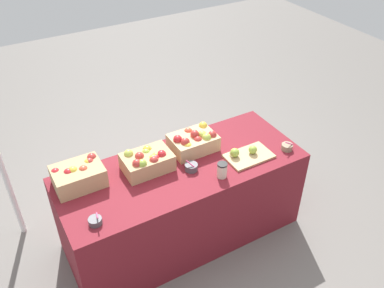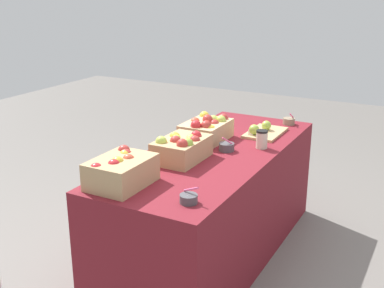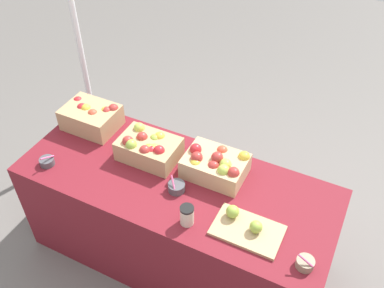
{
  "view_description": "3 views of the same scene",
  "coord_description": "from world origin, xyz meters",
  "px_view_note": "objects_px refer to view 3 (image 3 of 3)",
  "views": [
    {
      "loc": [
        -1.13,
        -2.14,
        2.73
      ],
      "look_at": [
        0.06,
        -0.05,
        0.96
      ],
      "focal_mm": 38.62,
      "sensor_mm": 36.0,
      "label": 1
    },
    {
      "loc": [
        -2.69,
        -1.29,
        1.77
      ],
      "look_at": [
        -0.16,
        0.07,
        0.82
      ],
      "focal_mm": 46.17,
      "sensor_mm": 36.0,
      "label": 2
    },
    {
      "loc": [
        0.86,
        -1.51,
        2.58
      ],
      "look_at": [
        0.07,
        0.08,
        0.99
      ],
      "focal_mm": 40.15,
      "sensor_mm": 36.0,
      "label": 3
    }
  ],
  "objects_px": {
    "apple_crate_middle": "(149,148)",
    "cutting_board_front": "(246,226)",
    "sample_bowl_near": "(176,187)",
    "coffee_cup": "(187,215)",
    "apple_crate_right": "(216,165)",
    "sample_bowl_mid": "(305,263)",
    "tent_pole": "(80,47)",
    "apple_crate_left": "(92,116)",
    "sample_bowl_far": "(47,161)"
  },
  "relations": [
    {
      "from": "apple_crate_middle",
      "to": "cutting_board_front",
      "type": "bearing_deg",
      "value": -18.57
    },
    {
      "from": "sample_bowl_near",
      "to": "coffee_cup",
      "type": "distance_m",
      "value": 0.24
    },
    {
      "from": "sample_bowl_near",
      "to": "apple_crate_right",
      "type": "bearing_deg",
      "value": 56.06
    },
    {
      "from": "apple_crate_middle",
      "to": "apple_crate_right",
      "type": "height_order",
      "value": "apple_crate_right"
    },
    {
      "from": "sample_bowl_mid",
      "to": "tent_pole",
      "type": "height_order",
      "value": "tent_pole"
    },
    {
      "from": "sample_bowl_near",
      "to": "apple_crate_middle",
      "type": "bearing_deg",
      "value": 149.19
    },
    {
      "from": "sample_bowl_near",
      "to": "coffee_cup",
      "type": "height_order",
      "value": "coffee_cup"
    },
    {
      "from": "apple_crate_left",
      "to": "tent_pole",
      "type": "height_order",
      "value": "tent_pole"
    },
    {
      "from": "sample_bowl_near",
      "to": "sample_bowl_mid",
      "type": "distance_m",
      "value": 0.8
    },
    {
      "from": "apple_crate_right",
      "to": "sample_bowl_mid",
      "type": "bearing_deg",
      "value": -30.12
    },
    {
      "from": "tent_pole",
      "to": "coffee_cup",
      "type": "bearing_deg",
      "value": -34.41
    },
    {
      "from": "apple_crate_left",
      "to": "sample_bowl_mid",
      "type": "bearing_deg",
      "value": -15.05
    },
    {
      "from": "sample_bowl_mid",
      "to": "apple_crate_middle",
      "type": "bearing_deg",
      "value": 163.07
    },
    {
      "from": "sample_bowl_mid",
      "to": "apple_crate_left",
      "type": "bearing_deg",
      "value": 164.95
    },
    {
      "from": "apple_crate_left",
      "to": "sample_bowl_far",
      "type": "xyz_separation_m",
      "value": [
        -0.03,
        -0.42,
        -0.06
      ]
    },
    {
      "from": "apple_crate_middle",
      "to": "tent_pole",
      "type": "distance_m",
      "value": 1.14
    },
    {
      "from": "sample_bowl_mid",
      "to": "tent_pole",
      "type": "relative_size",
      "value": 0.05
    },
    {
      "from": "sample_bowl_near",
      "to": "tent_pole",
      "type": "bearing_deg",
      "value": 147.85
    },
    {
      "from": "apple_crate_right",
      "to": "sample_bowl_near",
      "type": "bearing_deg",
      "value": -123.94
    },
    {
      "from": "sample_bowl_near",
      "to": "sample_bowl_far",
      "type": "height_order",
      "value": "sample_bowl_near"
    },
    {
      "from": "apple_crate_right",
      "to": "apple_crate_left",
      "type": "bearing_deg",
      "value": 177.13
    },
    {
      "from": "apple_crate_right",
      "to": "tent_pole",
      "type": "relative_size",
      "value": 0.19
    },
    {
      "from": "sample_bowl_far",
      "to": "coffee_cup",
      "type": "height_order",
      "value": "coffee_cup"
    },
    {
      "from": "apple_crate_left",
      "to": "cutting_board_front",
      "type": "bearing_deg",
      "value": -15.54
    },
    {
      "from": "apple_crate_left",
      "to": "tent_pole",
      "type": "xyz_separation_m",
      "value": [
        -0.46,
        0.51,
        0.14
      ]
    },
    {
      "from": "cutting_board_front",
      "to": "apple_crate_right",
      "type": "bearing_deg",
      "value": 136.28
    },
    {
      "from": "cutting_board_front",
      "to": "coffee_cup",
      "type": "height_order",
      "value": "coffee_cup"
    },
    {
      "from": "cutting_board_front",
      "to": "apple_crate_left",
      "type": "bearing_deg",
      "value": 164.46
    },
    {
      "from": "apple_crate_right",
      "to": "tent_pole",
      "type": "bearing_deg",
      "value": 157.9
    },
    {
      "from": "apple_crate_middle",
      "to": "cutting_board_front",
      "type": "distance_m",
      "value": 0.77
    },
    {
      "from": "sample_bowl_far",
      "to": "apple_crate_left",
      "type": "bearing_deg",
      "value": 85.78
    },
    {
      "from": "sample_bowl_mid",
      "to": "coffee_cup",
      "type": "relative_size",
      "value": 0.81
    },
    {
      "from": "cutting_board_front",
      "to": "tent_pole",
      "type": "height_order",
      "value": "tent_pole"
    },
    {
      "from": "sample_bowl_near",
      "to": "sample_bowl_mid",
      "type": "bearing_deg",
      "value": -11.36
    },
    {
      "from": "cutting_board_front",
      "to": "sample_bowl_near",
      "type": "height_order",
      "value": "sample_bowl_near"
    },
    {
      "from": "sample_bowl_far",
      "to": "coffee_cup",
      "type": "relative_size",
      "value": 0.78
    },
    {
      "from": "apple_crate_middle",
      "to": "apple_crate_right",
      "type": "xyz_separation_m",
      "value": [
        0.42,
        0.05,
        -0.0
      ]
    },
    {
      "from": "cutting_board_front",
      "to": "sample_bowl_mid",
      "type": "bearing_deg",
      "value": -13.27
    },
    {
      "from": "apple_crate_middle",
      "to": "sample_bowl_far",
      "type": "distance_m",
      "value": 0.62
    },
    {
      "from": "apple_crate_left",
      "to": "sample_bowl_near",
      "type": "distance_m",
      "value": 0.82
    },
    {
      "from": "apple_crate_left",
      "to": "coffee_cup",
      "type": "height_order",
      "value": "apple_crate_left"
    },
    {
      "from": "sample_bowl_near",
      "to": "sample_bowl_far",
      "type": "bearing_deg",
      "value": -168.48
    },
    {
      "from": "cutting_board_front",
      "to": "tent_pole",
      "type": "bearing_deg",
      "value": 153.13
    },
    {
      "from": "apple_crate_right",
      "to": "sample_bowl_far",
      "type": "height_order",
      "value": "apple_crate_right"
    },
    {
      "from": "sample_bowl_near",
      "to": "coffee_cup",
      "type": "relative_size",
      "value": 0.83
    },
    {
      "from": "apple_crate_right",
      "to": "sample_bowl_near",
      "type": "height_order",
      "value": "apple_crate_right"
    },
    {
      "from": "cutting_board_front",
      "to": "sample_bowl_near",
      "type": "bearing_deg",
      "value": 170.07
    },
    {
      "from": "sample_bowl_far",
      "to": "tent_pole",
      "type": "height_order",
      "value": "tent_pole"
    },
    {
      "from": "coffee_cup",
      "to": "tent_pole",
      "type": "relative_size",
      "value": 0.06
    },
    {
      "from": "apple_crate_left",
      "to": "cutting_board_front",
      "type": "xyz_separation_m",
      "value": [
        1.22,
        -0.34,
        -0.06
      ]
    }
  ]
}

